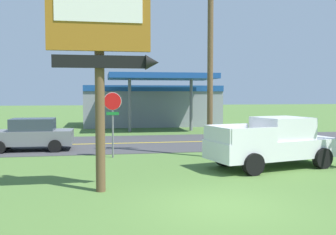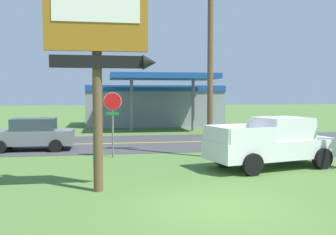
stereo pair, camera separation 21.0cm
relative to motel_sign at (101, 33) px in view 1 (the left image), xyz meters
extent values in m
plane|color=#4C7033|center=(3.01, -1.98, -4.63)|extent=(180.00, 180.00, 0.00)
cube|color=#3D3D3F|center=(3.01, 11.02, -4.62)|extent=(140.00, 8.00, 0.02)
cube|color=gold|center=(3.01, 11.02, -4.60)|extent=(126.00, 0.20, 0.01)
cylinder|color=brown|center=(-0.06, 0.14, -1.24)|extent=(0.28, 0.28, 6.76)
cube|color=#996019|center=(-0.06, -0.04, 0.66)|extent=(2.93, 0.16, 2.36)
cube|color=black|center=(-0.06, -0.04, -0.83)|extent=(2.64, 0.12, 0.36)
cone|color=black|center=(1.46, -0.04, -0.83)|extent=(0.40, 0.44, 0.44)
cylinder|color=slate|center=(0.50, 6.17, -3.53)|extent=(0.08, 0.08, 2.20)
cylinder|color=red|center=(0.50, 6.14, -2.08)|extent=(0.76, 0.03, 0.76)
cylinder|color=white|center=(0.50, 6.16, -2.08)|extent=(0.80, 0.01, 0.80)
cube|color=#19722D|center=(0.50, 6.14, -2.63)|extent=(0.56, 0.03, 0.14)
cylinder|color=brown|center=(4.87, 5.59, -0.02)|extent=(0.26, 0.26, 9.21)
cube|color=gray|center=(4.57, 24.02, -2.83)|extent=(12.00, 6.00, 3.60)
cube|color=#19478C|center=(4.57, 20.97, -1.28)|extent=(12.00, 0.12, 0.50)
cube|color=#19478C|center=(4.57, 18.02, -0.43)|extent=(8.00, 5.00, 0.40)
cylinder|color=slate|center=(2.17, 18.02, -2.53)|extent=(0.24, 0.24, 4.20)
cylinder|color=slate|center=(6.97, 18.02, -2.53)|extent=(0.24, 0.24, 4.20)
cube|color=silver|center=(6.60, 2.77, -3.87)|extent=(5.51, 3.10, 0.72)
cube|color=silver|center=(7.04, 2.87, -3.09)|extent=(2.26, 2.19, 0.84)
cube|color=#28333D|center=(7.90, 3.08, -3.09)|extent=(0.48, 1.63, 0.71)
cube|color=silver|center=(4.90, 3.32, -3.23)|extent=(1.93, 0.56, 0.56)
cube|color=silver|center=(5.33, 1.52, -3.23)|extent=(1.93, 0.56, 0.56)
cube|color=silver|center=(4.17, 2.20, -3.23)|extent=(0.55, 1.86, 0.56)
cylinder|color=black|center=(7.94, 4.09, -4.23)|extent=(0.84, 0.46, 0.80)
cylinder|color=black|center=(8.39, 2.18, -4.23)|extent=(0.84, 0.46, 0.80)
cylinder|color=black|center=(4.81, 3.35, -4.23)|extent=(0.84, 0.46, 0.80)
cylinder|color=black|center=(5.25, 1.45, -4.23)|extent=(0.84, 0.46, 0.80)
cube|color=slate|center=(-3.56, 9.02, -3.95)|extent=(4.20, 1.76, 0.72)
cube|color=#2D3842|center=(-3.41, 9.02, -3.29)|extent=(2.10, 1.56, 0.60)
cylinder|color=black|center=(-4.86, 9.90, -4.31)|extent=(0.64, 0.24, 0.64)
cylinder|color=black|center=(-2.26, 8.14, -4.31)|extent=(0.64, 0.24, 0.64)
cylinder|color=black|center=(-2.26, 9.90, -4.31)|extent=(0.64, 0.24, 0.64)
camera|label=1|loc=(-0.06, -11.27, -1.74)|focal=41.14mm
camera|label=2|loc=(0.14, -11.30, -1.74)|focal=41.14mm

